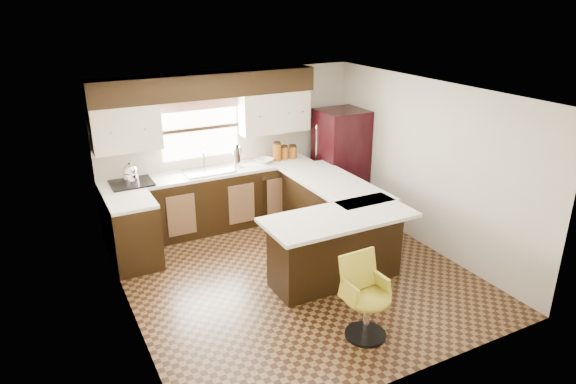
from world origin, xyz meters
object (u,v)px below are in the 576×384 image
peninsula_return (335,249)px  bar_chair (368,299)px  peninsula_long (330,214)px  refrigerator (340,161)px

peninsula_return → bar_chair: size_ratio=1.79×
peninsula_long → peninsula_return: 1.11m
bar_chair → peninsula_return: bearing=72.0°
peninsula_long → bar_chair: size_ratio=2.11×
peninsula_return → bar_chair: bar_chair is taller
refrigerator → bar_chair: size_ratio=1.87×
peninsula_long → refrigerator: bearing=50.9°
peninsula_return → bar_chair: (-0.33, -1.15, 0.01)m
peninsula_long → refrigerator: refrigerator is taller
peninsula_return → peninsula_long: bearing=61.7°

